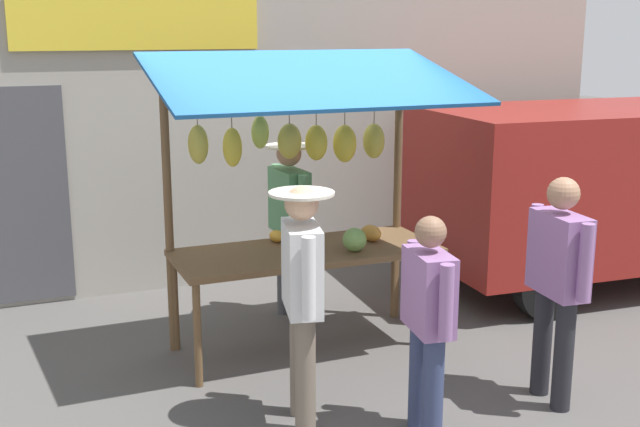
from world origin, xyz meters
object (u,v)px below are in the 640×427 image
(vendor_with_sunhat, at_px, (290,215))
(parked_van, at_px, (613,178))
(market_stall, at_px, (307,168))
(shopper_with_shopping_bag, at_px, (428,314))
(shopper_in_grey_tee, at_px, (558,274))
(shopper_with_ponytail, at_px, (302,286))

(vendor_with_sunhat, xyz_separation_m, parked_van, (-3.61, 0.20, 0.12))
(market_stall, height_order, parked_van, market_stall)
(shopper_with_shopping_bag, bearing_deg, shopper_in_grey_tee, -77.38)
(parked_van, bearing_deg, market_stall, 10.97)
(vendor_with_sunhat, distance_m, shopper_in_grey_tee, 2.63)
(market_stall, xyz_separation_m, parked_van, (-3.70, -0.49, -0.43))
(vendor_with_sunhat, distance_m, shopper_with_ponytail, 2.09)
(shopper_with_ponytail, distance_m, shopper_with_shopping_bag, 0.85)
(vendor_with_sunhat, relative_size, shopper_with_shopping_bag, 1.11)
(shopper_with_shopping_bag, bearing_deg, vendor_with_sunhat, 9.55)
(shopper_with_shopping_bag, xyz_separation_m, parked_van, (-3.55, -2.25, 0.26))
(shopper_with_ponytail, bearing_deg, vendor_with_sunhat, -4.79)
(shopper_with_ponytail, distance_m, shopper_in_grey_tee, 1.84)
(shopper_with_ponytail, height_order, shopper_with_shopping_bag, shopper_with_ponytail)
(shopper_with_ponytail, xyz_separation_m, parked_van, (-4.25, -1.79, 0.13))
(market_stall, distance_m, shopper_with_shopping_bag, 1.90)
(shopper_with_shopping_bag, bearing_deg, market_stall, 13.24)
(vendor_with_sunhat, bearing_deg, market_stall, -11.26)
(vendor_with_sunhat, height_order, shopper_with_ponytail, vendor_with_sunhat)
(shopper_with_ponytail, relative_size, parked_van, 0.37)
(shopper_with_shopping_bag, distance_m, parked_van, 4.21)
(parked_van, bearing_deg, shopper_with_ponytail, 26.19)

